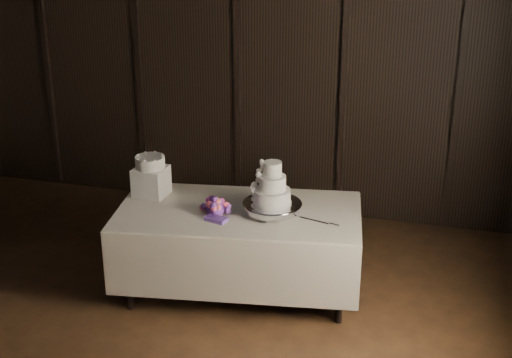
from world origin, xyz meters
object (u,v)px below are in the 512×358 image
object	(u,v)px
display_table	(239,248)
bouquet	(215,207)
cake_stand	(272,208)
wedding_cake	(269,187)
small_cake	(150,162)
box_pedestal	(151,181)

from	to	relation	value
display_table	bouquet	size ratio (longest dim) A/B	5.57
cake_stand	wedding_cake	world-z (taller)	wedding_cake
small_cake	display_table	bearing A→B (deg)	-7.34
display_table	bouquet	bearing A→B (deg)	-149.83
wedding_cake	bouquet	xyz separation A→B (m)	(-0.42, -0.13, -0.17)
wedding_cake	box_pedestal	bearing A→B (deg)	176.58
wedding_cake	cake_stand	bearing A→B (deg)	32.00
wedding_cake	bouquet	bearing A→B (deg)	-160.80
display_table	bouquet	xyz separation A→B (m)	(-0.16, -0.13, 0.40)
wedding_cake	small_cake	xyz separation A→B (m)	(-1.07, 0.11, 0.07)
display_table	small_cake	size ratio (longest dim) A/B	8.47
box_pedestal	display_table	bearing A→B (deg)	-7.34
cake_stand	bouquet	distance (m)	0.46
box_pedestal	small_cake	world-z (taller)	small_cake
cake_stand	box_pedestal	xyz separation A→B (m)	(-1.09, 0.09, 0.08)
cake_stand	box_pedestal	size ratio (longest dim) A/B	1.86
display_table	small_cake	bearing A→B (deg)	163.81
box_pedestal	small_cake	size ratio (longest dim) A/B	1.04
box_pedestal	wedding_cake	bearing A→B (deg)	-5.68
cake_stand	bouquet	bearing A→B (deg)	-162.24
box_pedestal	cake_stand	bearing A→B (deg)	-4.78
wedding_cake	bouquet	size ratio (longest dim) A/B	0.92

